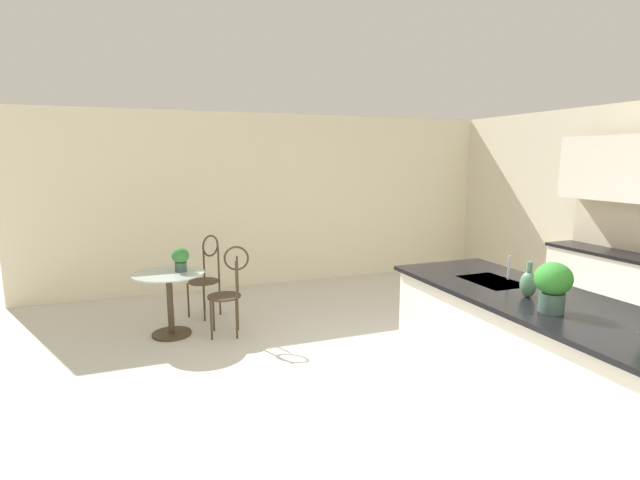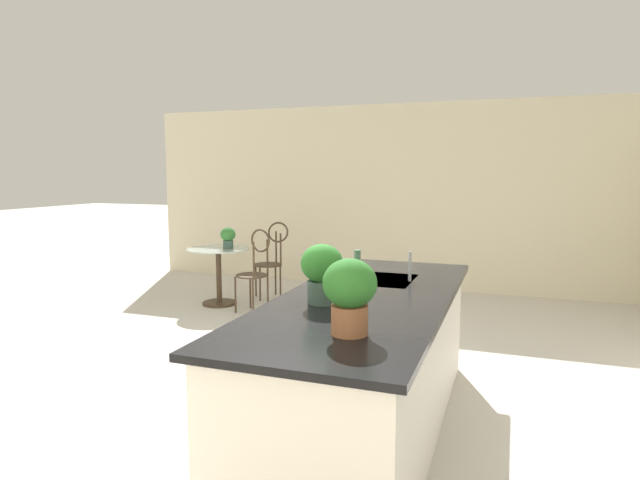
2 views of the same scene
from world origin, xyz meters
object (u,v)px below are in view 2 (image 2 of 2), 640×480
chair_by_island (272,256)px  bistro_table (219,271)px  chair_near_window (255,267)px  potted_plant_on_table (228,237)px  vase_on_counter (357,276)px  potted_plant_counter_near (322,270)px  potted_plant_counter_far (350,291)px

chair_by_island → bistro_table: bearing=-39.9°
chair_near_window → potted_plant_on_table: bearing=-115.7°
vase_on_counter → potted_plant_on_table: bearing=-136.9°
chair_near_window → chair_by_island: (-0.81, -0.15, 0.00)m
chair_by_island → vase_on_counter: (3.22, 2.13, 0.46)m
bistro_table → potted_plant_counter_near: size_ratio=2.19×
potted_plant_counter_near → potted_plant_counter_far: bearing=31.9°
potted_plant_counter_far → vase_on_counter: bearing=-166.4°
chair_by_island → potted_plant_on_table: bearing=-31.5°
chair_near_window → bistro_table: bearing=-109.5°
chair_by_island → vase_on_counter: size_ratio=3.62×
chair_near_window → potted_plant_counter_near: bearing=33.9°
potted_plant_counter_far → vase_on_counter: (-0.90, -0.22, -0.11)m
vase_on_counter → chair_near_window: bearing=-140.6°
potted_plant_counter_near → vase_on_counter: bearing=160.6°
chair_near_window → chair_by_island: same height
potted_plant_counter_far → bistro_table: bearing=-141.3°
potted_plant_counter_far → chair_near_window: bearing=-146.5°
bistro_table → vase_on_counter: bearing=44.8°
potted_plant_on_table → potted_plant_counter_near: size_ratio=0.74×
potted_plant_on_table → chair_near_window: bearing=64.3°
vase_on_counter → chair_by_island: bearing=-146.5°
bistro_table → potted_plant_on_table: size_ratio=2.94×
potted_plant_counter_near → potted_plant_counter_far: (0.55, 0.34, 0.01)m
chair_by_island → potted_plant_counter_near: (3.57, 2.00, 0.56)m
potted_plant_counter_far → chair_by_island: bearing=-150.3°
potted_plant_counter_near → potted_plant_on_table: bearing=-141.9°
chair_by_island → potted_plant_on_table: (0.57, -0.35, 0.32)m
potted_plant_on_table → potted_plant_counter_near: bearing=38.1°
vase_on_counter → potted_plant_counter_near: bearing=-19.4°
chair_near_window → chair_by_island: 0.82m
potted_plant_counter_near → vase_on_counter: potted_plant_counter_near is taller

